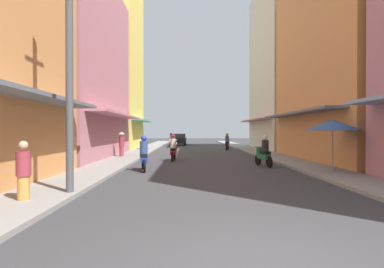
{
  "coord_description": "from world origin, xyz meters",
  "views": [
    {
      "loc": [
        -0.95,
        -4.03,
        1.77
      ],
      "look_at": [
        -0.59,
        21.13,
        1.54
      ],
      "focal_mm": 29.41,
      "sensor_mm": 36.0,
      "label": 1
    }
  ],
  "objects_px": {
    "motorbike_maroon": "(227,143)",
    "utility_pole": "(69,53)",
    "pedestrian_crossing": "(122,143)",
    "motorbike_red": "(173,149)",
    "motorbike_silver": "(176,143)",
    "pedestrian_foreground": "(24,173)",
    "motorbike_white": "(171,141)",
    "parked_car": "(179,139)",
    "vendor_umbrella": "(332,125)",
    "motorbike_green": "(264,152)",
    "motorbike_blue": "(144,155)"
  },
  "relations": [
    {
      "from": "motorbike_green",
      "to": "utility_pole",
      "type": "xyz_separation_m",
      "value": [
        -7.01,
        -7.13,
        3.19
      ]
    },
    {
      "from": "motorbike_maroon",
      "to": "parked_car",
      "type": "distance_m",
      "value": 11.43
    },
    {
      "from": "motorbike_silver",
      "to": "motorbike_white",
      "type": "bearing_deg",
      "value": 105.21
    },
    {
      "from": "motorbike_blue",
      "to": "pedestrian_crossing",
      "type": "xyz_separation_m",
      "value": [
        -2.35,
        6.57,
        0.27
      ]
    },
    {
      "from": "motorbike_silver",
      "to": "utility_pole",
      "type": "xyz_separation_m",
      "value": [
        -1.97,
        -24.05,
        3.39
      ]
    },
    {
      "from": "motorbike_maroon",
      "to": "motorbike_silver",
      "type": "height_order",
      "value": "motorbike_maroon"
    },
    {
      "from": "motorbike_maroon",
      "to": "motorbike_red",
      "type": "relative_size",
      "value": 0.98
    },
    {
      "from": "vendor_umbrella",
      "to": "motorbike_maroon",
      "type": "bearing_deg",
      "value": 97.88
    },
    {
      "from": "motorbike_silver",
      "to": "parked_car",
      "type": "xyz_separation_m",
      "value": [
        0.18,
        6.94,
        0.24
      ]
    },
    {
      "from": "motorbike_maroon",
      "to": "motorbike_blue",
      "type": "relative_size",
      "value": 0.99
    },
    {
      "from": "motorbike_silver",
      "to": "vendor_umbrella",
      "type": "distance_m",
      "value": 21.09
    },
    {
      "from": "pedestrian_foreground",
      "to": "utility_pole",
      "type": "relative_size",
      "value": 0.2
    },
    {
      "from": "pedestrian_crossing",
      "to": "utility_pole",
      "type": "xyz_separation_m",
      "value": [
        1.12,
        -12.05,
        2.92
      ]
    },
    {
      "from": "motorbike_maroon",
      "to": "parked_car",
      "type": "height_order",
      "value": "motorbike_maroon"
    },
    {
      "from": "motorbike_maroon",
      "to": "motorbike_red",
      "type": "bearing_deg",
      "value": -113.39
    },
    {
      "from": "utility_pole",
      "to": "motorbike_red",
      "type": "bearing_deg",
      "value": 76.88
    },
    {
      "from": "parked_car",
      "to": "utility_pole",
      "type": "distance_m",
      "value": 31.23
    },
    {
      "from": "motorbike_white",
      "to": "vendor_umbrella",
      "type": "xyz_separation_m",
      "value": [
        7.8,
        -22.02,
        1.32
      ]
    },
    {
      "from": "motorbike_maroon",
      "to": "utility_pole",
      "type": "xyz_separation_m",
      "value": [
        -6.89,
        -20.6,
        3.19
      ]
    },
    {
      "from": "motorbike_blue",
      "to": "utility_pole",
      "type": "distance_m",
      "value": 6.45
    },
    {
      "from": "motorbike_silver",
      "to": "pedestrian_foreground",
      "type": "relative_size",
      "value": 1.18
    },
    {
      "from": "motorbike_silver",
      "to": "pedestrian_foreground",
      "type": "xyz_separation_m",
      "value": [
        -2.71,
        -25.02,
        0.26
      ]
    },
    {
      "from": "motorbike_maroon",
      "to": "pedestrian_crossing",
      "type": "distance_m",
      "value": 11.73
    },
    {
      "from": "motorbike_white",
      "to": "motorbike_silver",
      "type": "xyz_separation_m",
      "value": [
        0.61,
        -2.25,
        -0.2
      ]
    },
    {
      "from": "vendor_umbrella",
      "to": "parked_car",
      "type": "bearing_deg",
      "value": 104.7
    },
    {
      "from": "motorbike_white",
      "to": "parked_car",
      "type": "height_order",
      "value": "motorbike_white"
    },
    {
      "from": "motorbike_red",
      "to": "vendor_umbrella",
      "type": "bearing_deg",
      "value": -40.6
    },
    {
      "from": "motorbike_red",
      "to": "pedestrian_crossing",
      "type": "bearing_deg",
      "value": 150.91
    },
    {
      "from": "motorbike_blue",
      "to": "motorbike_red",
      "type": "relative_size",
      "value": 0.99
    },
    {
      "from": "motorbike_red",
      "to": "motorbike_green",
      "type": "bearing_deg",
      "value": -32.65
    },
    {
      "from": "pedestrian_crossing",
      "to": "vendor_umbrella",
      "type": "distance_m",
      "value": 12.92
    },
    {
      "from": "motorbike_blue",
      "to": "motorbike_red",
      "type": "distance_m",
      "value": 4.77
    },
    {
      "from": "motorbike_green",
      "to": "motorbike_blue",
      "type": "height_order",
      "value": "same"
    },
    {
      "from": "motorbike_red",
      "to": "motorbike_blue",
      "type": "bearing_deg",
      "value": -103.65
    },
    {
      "from": "motorbike_maroon",
      "to": "motorbike_blue",
      "type": "height_order",
      "value": "same"
    },
    {
      "from": "motorbike_green",
      "to": "motorbike_red",
      "type": "bearing_deg",
      "value": 147.35
    },
    {
      "from": "motorbike_white",
      "to": "utility_pole",
      "type": "xyz_separation_m",
      "value": [
        -1.35,
        -26.3,
        3.19
      ]
    },
    {
      "from": "motorbike_red",
      "to": "pedestrian_foreground",
      "type": "xyz_separation_m",
      "value": [
        -3.1,
        -11.07,
        0.06
      ]
    },
    {
      "from": "utility_pole",
      "to": "pedestrian_foreground",
      "type": "bearing_deg",
      "value": -127.79
    },
    {
      "from": "pedestrian_foreground",
      "to": "motorbike_green",
      "type": "bearing_deg",
      "value": 46.22
    },
    {
      "from": "motorbike_red",
      "to": "motorbike_silver",
      "type": "xyz_separation_m",
      "value": [
        -0.39,
        13.94,
        -0.2
      ]
    },
    {
      "from": "motorbike_silver",
      "to": "pedestrian_crossing",
      "type": "height_order",
      "value": "pedestrian_crossing"
    },
    {
      "from": "motorbike_red",
      "to": "parked_car",
      "type": "height_order",
      "value": "motorbike_red"
    },
    {
      "from": "motorbike_red",
      "to": "pedestrian_crossing",
      "type": "distance_m",
      "value": 3.99
    },
    {
      "from": "motorbike_blue",
      "to": "pedestrian_crossing",
      "type": "relative_size",
      "value": 1.04
    },
    {
      "from": "motorbike_silver",
      "to": "vendor_umbrella",
      "type": "relative_size",
      "value": 0.8
    },
    {
      "from": "motorbike_maroon",
      "to": "vendor_umbrella",
      "type": "relative_size",
      "value": 0.79
    },
    {
      "from": "motorbike_maroon",
      "to": "utility_pole",
      "type": "height_order",
      "value": "utility_pole"
    },
    {
      "from": "motorbike_red",
      "to": "motorbike_silver",
      "type": "bearing_deg",
      "value": 91.61
    },
    {
      "from": "parked_car",
      "to": "vendor_umbrella",
      "type": "bearing_deg",
      "value": -75.3
    }
  ]
}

